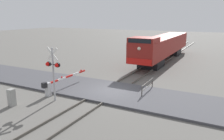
{
  "coord_description": "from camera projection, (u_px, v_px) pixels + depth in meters",
  "views": [
    {
      "loc": [
        8.18,
        -15.16,
        5.99
      ],
      "look_at": [
        -0.81,
        1.89,
        1.37
      ],
      "focal_mm": 36.04,
      "sensor_mm": 36.0,
      "label": 1
    }
  ],
  "objects": [
    {
      "name": "locomotive",
      "position": [
        163.0,
        46.0,
        30.9
      ],
      "size": [
        2.9,
        18.82,
        3.81
      ],
      "color": "black",
      "rests_on": "ground_plane"
    },
    {
      "name": "rail_track_left",
      "position": [
        102.0,
        90.0,
        18.45
      ],
      "size": [
        0.08,
        80.0,
        0.15
      ],
      "primitive_type": "cube",
      "color": "#59544C",
      "rests_on": "ground_plane"
    },
    {
      "name": "crossing_signal",
      "position": [
        53.0,
        68.0,
        15.85
      ],
      "size": [
        1.18,
        0.33,
        3.91
      ],
      "color": "#ADADB2",
      "rests_on": "ground_plane"
    },
    {
      "name": "rail_track_right",
      "position": [
        118.0,
        93.0,
        17.8
      ],
      "size": [
        0.08,
        80.0,
        0.15
      ],
      "primitive_type": "cube",
      "color": "#59544C",
      "rests_on": "ground_plane"
    },
    {
      "name": "guard_railing",
      "position": [
        147.0,
        86.0,
        17.82
      ],
      "size": [
        0.08,
        2.6,
        0.95
      ],
      "color": "#4C4742",
      "rests_on": "ground_plane"
    },
    {
      "name": "road_surface",
      "position": [
        110.0,
        91.0,
        18.13
      ],
      "size": [
        36.0,
        4.97,
        0.16
      ],
      "primitive_type": "cube",
      "color": "#47474C",
      "rests_on": "ground_plane"
    },
    {
      "name": "utility_cabinet",
      "position": [
        12.0,
        98.0,
        15.3
      ],
      "size": [
        0.4,
        0.41,
        1.19
      ],
      "primitive_type": "cube",
      "color": "#999993",
      "rests_on": "ground_plane"
    },
    {
      "name": "ground_plane",
      "position": [
        110.0,
        92.0,
        18.14
      ],
      "size": [
        160.0,
        160.0,
        0.0
      ],
      "primitive_type": "plane",
      "color": "#605E59"
    },
    {
      "name": "crossing_gate",
      "position": [
        54.0,
        85.0,
        17.74
      ],
      "size": [
        0.36,
        5.46,
        1.18
      ],
      "color": "silver",
      "rests_on": "ground_plane"
    }
  ]
}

